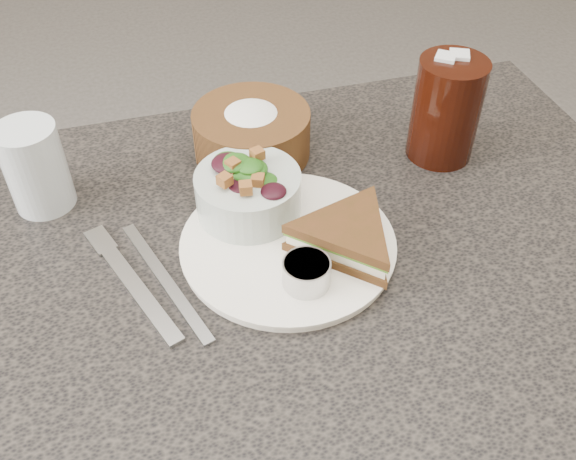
# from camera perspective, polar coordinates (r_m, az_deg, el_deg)

# --- Properties ---
(dining_table) EXTENTS (1.00, 0.70, 0.75)m
(dining_table) POSITION_cam_1_polar(r_m,az_deg,el_deg) (1.07, -0.13, -16.67)
(dining_table) COLOR black
(dining_table) RESTS_ON floor
(dinner_plate) EXTENTS (0.26, 0.26, 0.01)m
(dinner_plate) POSITION_cam_1_polar(r_m,az_deg,el_deg) (0.77, -0.00, -1.32)
(dinner_plate) COLOR white
(dinner_plate) RESTS_ON dining_table
(sandwich) EXTENTS (0.22, 0.22, 0.04)m
(sandwich) POSITION_cam_1_polar(r_m,az_deg,el_deg) (0.75, 5.30, -0.57)
(sandwich) COLOR #492814
(sandwich) RESTS_ON dinner_plate
(salad_bowl) EXTENTS (0.16, 0.16, 0.08)m
(salad_bowl) POSITION_cam_1_polar(r_m,az_deg,el_deg) (0.79, -3.58, 3.86)
(salad_bowl) COLOR #B1BFB8
(salad_bowl) RESTS_ON dinner_plate
(dressing_ramekin) EXTENTS (0.06, 0.06, 0.03)m
(dressing_ramekin) POSITION_cam_1_polar(r_m,az_deg,el_deg) (0.71, 1.65, -3.85)
(dressing_ramekin) COLOR #B7B7B7
(dressing_ramekin) RESTS_ON dinner_plate
(orange_wedge) EXTENTS (0.08, 0.08, 0.03)m
(orange_wedge) POSITION_cam_1_polar(r_m,az_deg,el_deg) (0.81, -1.19, 3.06)
(orange_wedge) COLOR orange
(orange_wedge) RESTS_ON dinner_plate
(fork) EXTENTS (0.08, 0.19, 0.01)m
(fork) POSITION_cam_1_polar(r_m,az_deg,el_deg) (0.75, -13.33, -5.05)
(fork) COLOR #B6B6B7
(fork) RESTS_ON dining_table
(knife) EXTENTS (0.08, 0.21, 0.00)m
(knife) POSITION_cam_1_polar(r_m,az_deg,el_deg) (0.75, -10.84, -4.42)
(knife) COLOR #A9ACB0
(knife) RESTS_ON dining_table
(bread_basket) EXTENTS (0.20, 0.20, 0.09)m
(bread_basket) POSITION_cam_1_polar(r_m,az_deg,el_deg) (0.89, -3.27, 9.21)
(bread_basket) COLOR brown
(bread_basket) RESTS_ON dining_table
(cola_glass) EXTENTS (0.09, 0.09, 0.16)m
(cola_glass) POSITION_cam_1_polar(r_m,az_deg,el_deg) (0.90, 13.94, 10.65)
(cola_glass) COLOR black
(cola_glass) RESTS_ON dining_table
(water_glass) EXTENTS (0.08, 0.08, 0.12)m
(water_glass) POSITION_cam_1_polar(r_m,az_deg,el_deg) (0.86, -21.54, 5.22)
(water_glass) COLOR silver
(water_glass) RESTS_ON dining_table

